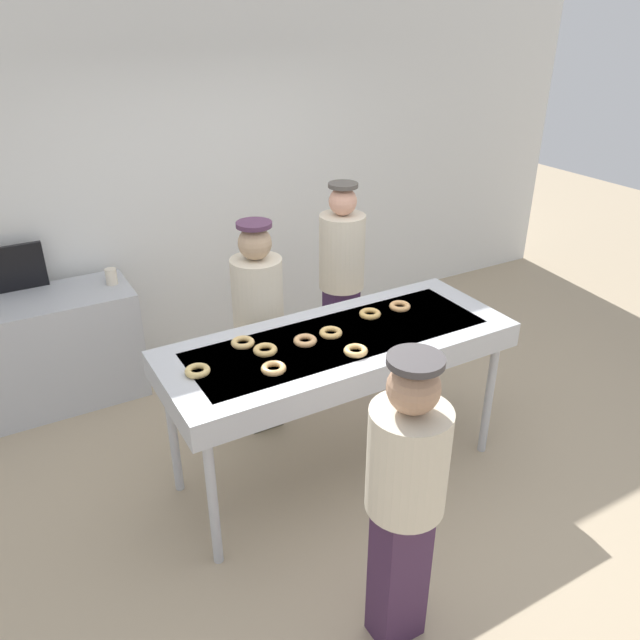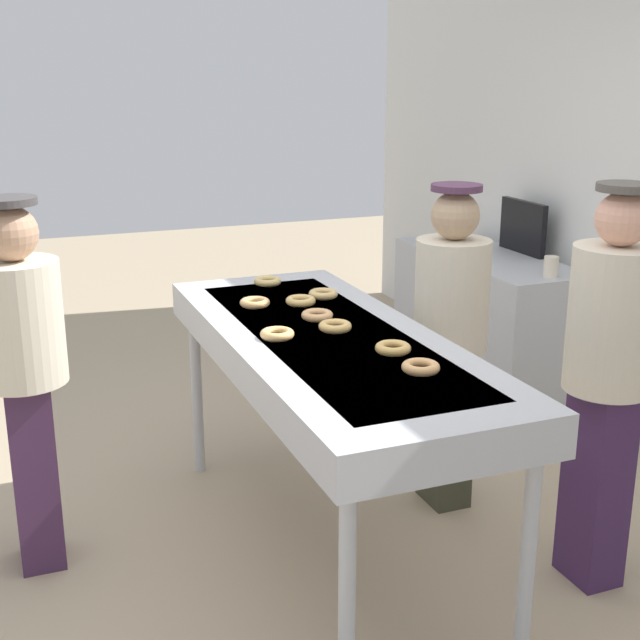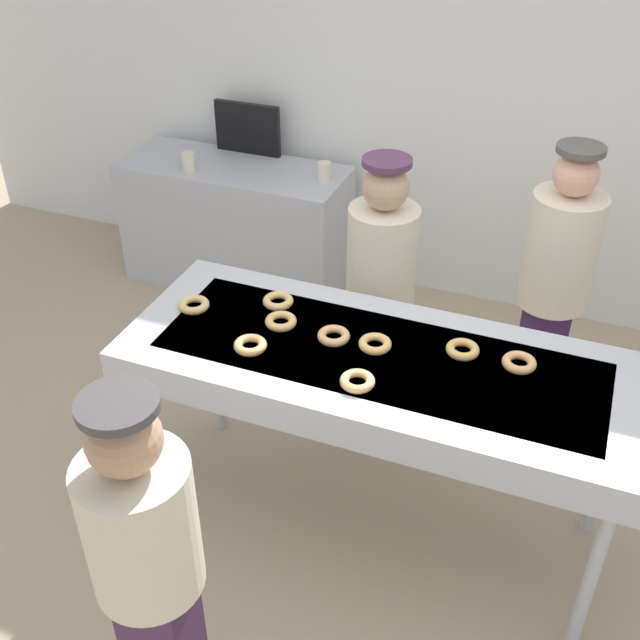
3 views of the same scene
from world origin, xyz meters
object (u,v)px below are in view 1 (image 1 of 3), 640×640
object	(u,v)px
glazed_donut_1	(356,351)
customer_waiting	(405,491)
worker_baker	(342,275)
glazed_donut_3	(370,314)
glazed_donut_4	(274,368)
glazed_donut_0	(400,306)
paper_cup_0	(111,276)
glazed_donut_8	(243,343)
prep_counter	(34,355)
glazed_donut_2	(198,371)
glazed_donut_6	(265,350)
worker_assistant	(259,317)
glazed_donut_5	(305,341)
menu_display	(11,269)
fryer_conveyor	(339,349)
glazed_donut_7	(331,333)

from	to	relation	value
glazed_donut_1	customer_waiting	size ratio (longest dim) A/B	0.09
worker_baker	glazed_donut_3	bearing A→B (deg)	83.84
glazed_donut_4	customer_waiting	size ratio (longest dim) A/B	0.09
glazed_donut_0	glazed_donut_4	size ratio (longest dim) A/B	1.00
worker_baker	paper_cup_0	world-z (taller)	worker_baker
glazed_donut_3	glazed_donut_4	xyz separation A→B (m)	(-0.83, -0.30, 0.00)
glazed_donut_8	glazed_donut_3	bearing A→B (deg)	-3.69
prep_counter	customer_waiting	bearing A→B (deg)	-67.86
glazed_donut_2	glazed_donut_6	xyz separation A→B (m)	(0.42, 0.02, 0.00)
glazed_donut_4	glazed_donut_3	bearing A→B (deg)	19.55
glazed_donut_1	worker_assistant	xyz separation A→B (m)	(-0.19, 0.92, -0.14)
glazed_donut_1	worker_baker	distance (m)	1.32
glazed_donut_1	worker_assistant	distance (m)	0.95
glazed_donut_1	glazed_donut_5	world-z (taller)	same
glazed_donut_0	glazed_donut_8	size ratio (longest dim) A/B	1.00
menu_display	glazed_donut_3	bearing A→B (deg)	-44.89
fryer_conveyor	glazed_donut_4	bearing A→B (deg)	-162.97
glazed_donut_6	worker_assistant	bearing A→B (deg)	68.85
glazed_donut_1	glazed_donut_2	distance (m)	0.90
glazed_donut_7	glazed_donut_2	bearing A→B (deg)	-178.92
glazed_donut_5	glazed_donut_6	bearing A→B (deg)	176.18
glazed_donut_4	worker_baker	distance (m)	1.56
glazed_donut_3	customer_waiting	bearing A→B (deg)	-117.80
glazed_donut_4	worker_assistant	xyz separation A→B (m)	(0.30, 0.86, -0.14)
menu_display	customer_waiting	bearing A→B (deg)	-69.43
glazed_donut_5	customer_waiting	size ratio (longest dim) A/B	0.09
glazed_donut_1	glazed_donut_5	size ratio (longest dim) A/B	1.00
glazed_donut_1	menu_display	distance (m)	2.76
glazed_donut_5	prep_counter	bearing A→B (deg)	128.13
glazed_donut_4	menu_display	bearing A→B (deg)	116.17
glazed_donut_0	worker_assistant	size ratio (longest dim) A/B	0.09
glazed_donut_0	customer_waiting	xyz separation A→B (m)	(-0.93, -1.32, -0.12)
worker_assistant	glazed_donut_8	bearing A→B (deg)	62.33
glazed_donut_2	prep_counter	xyz separation A→B (m)	(-0.71, 1.77, -0.59)
prep_counter	glazed_donut_0	bearing A→B (deg)	-37.72
worker_baker	glazed_donut_2	bearing A→B (deg)	44.75
glazed_donut_0	worker_assistant	distance (m)	0.96
glazed_donut_1	customer_waiting	world-z (taller)	customer_waiting
glazed_donut_3	paper_cup_0	bearing A→B (deg)	127.16
worker_baker	menu_display	distance (m)	2.46
glazed_donut_7	worker_baker	bearing A→B (deg)	55.00
glazed_donut_3	glazed_donut_5	world-z (taller)	same
customer_waiting	glazed_donut_1	bearing A→B (deg)	56.42
glazed_donut_3	glazed_donut_7	bearing A→B (deg)	-164.65
glazed_donut_7	glazed_donut_6	bearing A→B (deg)	178.97
menu_display	glazed_donut_4	bearing A→B (deg)	-63.83
prep_counter	menu_display	xyz separation A→B (m)	(0.00, 0.25, 0.61)
glazed_donut_2	worker_assistant	size ratio (longest dim) A/B	0.09
fryer_conveyor	menu_display	bearing A→B (deg)	127.98
glazed_donut_8	worker_assistant	bearing A→B (deg)	57.08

